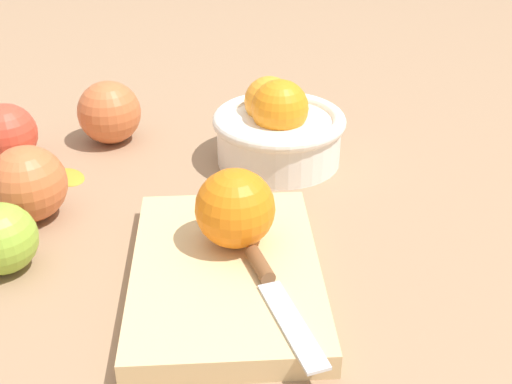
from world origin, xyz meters
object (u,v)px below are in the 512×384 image
apple_front_left_2 (109,112)px  bowl (278,128)px  knife (273,289)px  apple_front_left (6,134)px  apple_front_center (27,184)px  orange_on_board (235,208)px  apple_front_right (1,239)px  cutting_board (226,273)px

apple_front_left_2 → bowl: bearing=80.7°
knife → apple_front_left: (-0.27, -0.35, 0.01)m
knife → apple_front_center: bearing=-117.2°
apple_front_left → apple_front_left_2: (-0.07, 0.11, 0.00)m
apple_front_left → orange_on_board: bearing=57.9°
apple_front_center → apple_front_right: 0.09m
orange_on_board → knife: orange_on_board is taller
apple_front_left → apple_front_right: apple_front_left is taller
apple_front_left → apple_front_left_2: bearing=121.1°
apple_front_left_2 → knife: bearing=35.1°
orange_on_board → bowl: bearing=172.5°
bowl → apple_front_left: size_ratio=2.18×
cutting_board → knife: size_ratio=1.69×
bowl → apple_front_right: size_ratio=2.38×
cutting_board → apple_front_left_2: size_ratio=3.03×
orange_on_board → apple_front_left: orange_on_board is taller
bowl → cutting_board: bowl is taller
apple_front_left → apple_front_right: size_ratio=1.09×
apple_front_center → orange_on_board: bearing=74.5°
cutting_board → apple_front_center: size_ratio=3.03×
knife → apple_front_right: apple_front_right is taller
bowl → apple_front_left: bowl is taller
orange_on_board → cutting_board: bearing=-9.0°
bowl → apple_front_left_2: bearing=-99.3°
bowl → orange_on_board: bearing=-7.5°
bowl → cutting_board: bearing=-7.7°
bowl → orange_on_board: 0.23m
bowl → apple_front_center: 0.30m
knife → cutting_board: bearing=-131.0°
bowl → apple_front_right: (0.25, -0.25, -0.01)m
knife → apple_front_center: apple_front_center is taller
apple_front_left_2 → apple_front_center: bearing=-9.8°
knife → apple_front_right: bearing=-100.1°
knife → apple_front_left_2: bearing=-144.9°
cutting_board → apple_front_left_2: (-0.29, -0.19, 0.03)m
apple_front_right → apple_front_center: bearing=-174.3°
apple_front_center → apple_front_left: apple_front_center is taller
knife → bowl: bearing=-177.9°
knife → apple_front_right: size_ratio=2.15×
apple_front_right → apple_front_left_2: size_ratio=0.83×
cutting_board → knife: (0.04, 0.05, 0.02)m
cutting_board → orange_on_board: 0.06m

